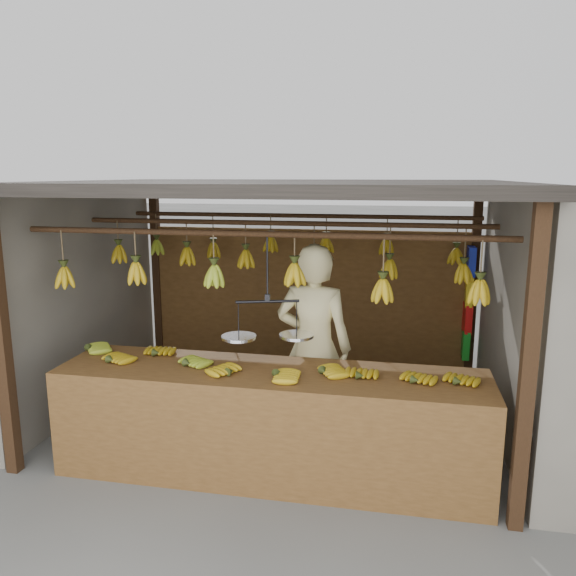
# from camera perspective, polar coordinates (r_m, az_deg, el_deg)

# --- Properties ---
(ground) EXTENTS (80.00, 80.00, 0.00)m
(ground) POSITION_cam_1_polar(r_m,az_deg,el_deg) (5.97, -0.57, -12.90)
(ground) COLOR #5B5B57
(stall) EXTENTS (4.30, 3.30, 2.40)m
(stall) POSITION_cam_1_polar(r_m,az_deg,el_deg) (5.78, 0.06, 6.59)
(stall) COLOR black
(stall) RESTS_ON ground
(counter) EXTENTS (3.60, 0.80, 0.96)m
(counter) POSITION_cam_1_polar(r_m,az_deg,el_deg) (4.56, -2.27, -11.15)
(counter) COLOR brown
(counter) RESTS_ON ground
(hanging_bananas) EXTENTS (3.63, 2.23, 0.40)m
(hanging_bananas) POSITION_cam_1_polar(r_m,az_deg,el_deg) (5.50, -0.70, 2.70)
(hanging_bananas) COLOR #B08B12
(hanging_bananas) RESTS_ON ground
(balance_scale) EXTENTS (0.73, 0.41, 0.86)m
(balance_scale) POSITION_cam_1_polar(r_m,az_deg,el_deg) (4.61, -2.07, -4.43)
(balance_scale) COLOR black
(balance_scale) RESTS_ON ground
(vendor) EXTENTS (0.72, 0.51, 1.88)m
(vendor) POSITION_cam_1_polar(r_m,az_deg,el_deg) (5.06, 2.63, -6.05)
(vendor) COLOR beige
(vendor) RESTS_ON ground
(bag_bundles) EXTENTS (0.08, 0.26, 1.33)m
(bag_bundles) POSITION_cam_1_polar(r_m,az_deg,el_deg) (6.88, 17.84, -1.54)
(bag_bundles) COLOR #1426BF
(bag_bundles) RESTS_ON ground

